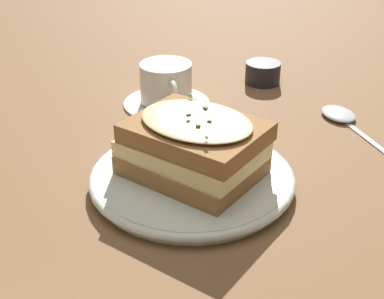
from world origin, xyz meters
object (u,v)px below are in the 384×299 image
dinner_plate (192,178)px  sandwich (194,146)px  teacup_with_saucer (166,87)px  spoon (342,117)px  condiment_pot (263,73)px

dinner_plate → sandwich: (-0.00, 0.00, 0.04)m
sandwich → teacup_with_saucer: (-0.22, 0.06, -0.02)m
spoon → condiment_pot: bearing=106.6°
sandwich → spoon: sandwich is taller
teacup_with_saucer → condiment_pot: size_ratio=2.36×
dinner_plate → teacup_with_saucer: bearing=163.4°
condiment_pot → spoon: bearing=8.3°
teacup_with_saucer → condiment_pot: bearing=105.8°
sandwich → spoon: size_ratio=1.02×
dinner_plate → spoon: 0.28m
dinner_plate → sandwich: 0.04m
teacup_with_saucer → spoon: 0.26m
teacup_with_saucer → spoon: bearing=64.1°
teacup_with_saucer → condiment_pot: 0.18m
sandwich → spoon: 0.28m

